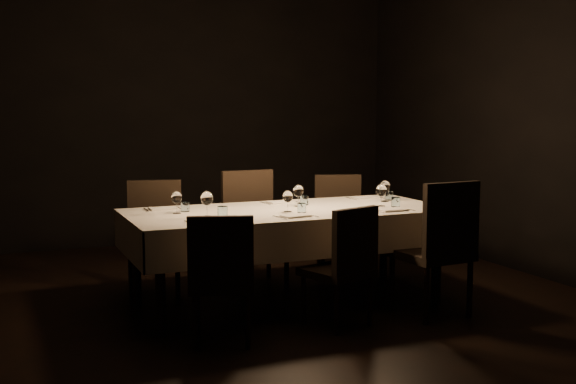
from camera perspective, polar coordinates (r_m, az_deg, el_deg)
name	(u,v)px	position (r m, az deg, el deg)	size (l,w,h in m)	color
room	(288,115)	(5.62, 0.00, 6.08)	(5.01, 6.01, 3.01)	black
dining_table	(288,219)	(5.69, 0.00, -2.13)	(2.52, 1.12, 0.76)	black
chair_near_left	(221,273)	(4.75, -5.31, -6.36)	(0.53, 0.53, 0.88)	black
place_setting_near_left	(212,208)	(5.23, -6.06, -1.30)	(0.35, 0.41, 0.19)	silver
chair_near_center	(345,261)	(5.12, 4.54, -5.42)	(0.53, 0.53, 0.87)	black
place_setting_near_center	(293,205)	(5.45, 0.42, -1.04)	(0.31, 0.39, 0.17)	silver
chair_near_right	(439,243)	(5.47, 11.86, -3.99)	(0.54, 0.54, 1.03)	black
place_setting_near_right	(388,199)	(5.82, 7.90, -0.55)	(0.33, 0.40, 0.18)	silver
chair_far_left	(155,231)	(6.19, -10.49, -3.08)	(0.55, 0.55, 0.94)	black
place_setting_far_left	(174,203)	(5.60, -8.97, -0.89)	(0.30, 0.40, 0.17)	silver
chair_far_center	(253,222)	(6.40, -2.81, -2.41)	(0.49, 0.49, 1.00)	black
place_setting_far_center	(294,197)	(5.92, 0.49, -0.37)	(0.33, 0.40, 0.18)	silver
chair_far_right	(339,219)	(6.83, 4.06, -2.15)	(0.56, 0.56, 0.92)	black
place_setting_far_right	(380,192)	(6.28, 7.28, -0.01)	(0.32, 0.40, 0.18)	silver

